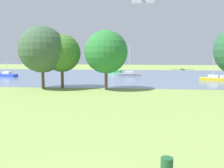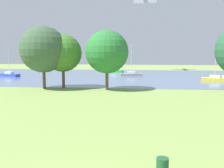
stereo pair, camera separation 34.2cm
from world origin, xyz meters
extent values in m
plane|color=#7F994C|center=(0.00, 22.00, 0.00)|extent=(160.00, 160.00, 0.00)
cylinder|color=#1E512D|center=(3.75, 2.73, 0.40)|extent=(0.56, 0.56, 0.80)
cube|color=slate|center=(0.00, 50.00, 0.01)|extent=(140.00, 40.00, 0.02)
cube|color=blue|center=(-26.18, 46.32, 0.32)|extent=(5.03, 2.78, 0.60)
cube|color=white|center=(-26.18, 46.32, 0.87)|extent=(2.04, 1.56, 0.50)
cylinder|color=silver|center=(-26.18, 46.32, 3.90)|extent=(0.10, 0.10, 6.56)
cube|color=yellow|center=(16.89, 41.84, 0.32)|extent=(5.03, 2.80, 0.60)
cube|color=white|center=(16.89, 41.84, 0.87)|extent=(2.04, 1.57, 0.50)
cylinder|color=silver|center=(16.89, 41.84, 3.62)|extent=(0.10, 0.10, 6.00)
cube|color=gray|center=(0.86, 50.19, 0.32)|extent=(4.91, 1.89, 0.60)
cube|color=white|center=(0.86, 50.19, 0.87)|extent=(1.88, 1.24, 0.50)
cylinder|color=silver|center=(0.86, 50.19, 3.97)|extent=(0.10, 0.10, 6.71)
cube|color=green|center=(-4.01, 60.60, 0.32)|extent=(5.00, 2.39, 0.60)
cube|color=white|center=(-4.01, 60.60, 0.87)|extent=(1.98, 1.43, 0.50)
cylinder|color=silver|center=(-4.01, 60.60, 3.68)|extent=(0.10, 0.10, 6.12)
cylinder|color=brown|center=(-11.46, 28.61, 1.73)|extent=(0.44, 0.44, 3.47)
sphere|color=#3A583B|center=(-11.46, 28.61, 5.87)|extent=(6.87, 6.87, 6.87)
cylinder|color=brown|center=(-8.89, 29.94, 1.66)|extent=(0.44, 0.44, 3.32)
sphere|color=#3D7229|center=(-8.89, 29.94, 5.32)|extent=(5.71, 5.71, 5.71)
cylinder|color=brown|center=(-1.99, 28.53, 1.67)|extent=(0.44, 0.44, 3.34)
sphere|color=#297533|center=(-1.99, 28.53, 5.51)|extent=(6.21, 6.21, 6.21)
cube|color=silver|center=(4.08, 67.87, 19.74)|extent=(6.44, 1.40, 1.10)
cube|color=silver|center=(4.08, 67.87, 19.94)|extent=(1.50, 8.44, 0.16)
camera|label=1|loc=(2.31, -8.54, 5.53)|focal=41.48mm
camera|label=2|loc=(2.65, -8.51, 5.53)|focal=41.48mm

